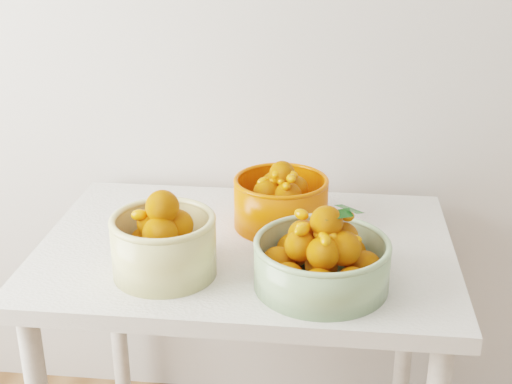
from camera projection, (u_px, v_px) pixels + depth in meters
The scene contains 4 objects.
table at pixel (246, 278), 1.77m from camera, with size 1.00×0.70×0.75m.
bowl_cream at pixel (164, 243), 1.57m from camera, with size 0.27×0.27×0.20m.
bowl_green at pixel (321, 259), 1.52m from camera, with size 0.34×0.34×0.19m.
bowl_orange at pixel (281, 201), 1.80m from camera, with size 0.31×0.31×0.17m.
Camera 1 is at (-0.10, 0.06, 1.53)m, focal length 50.00 mm.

